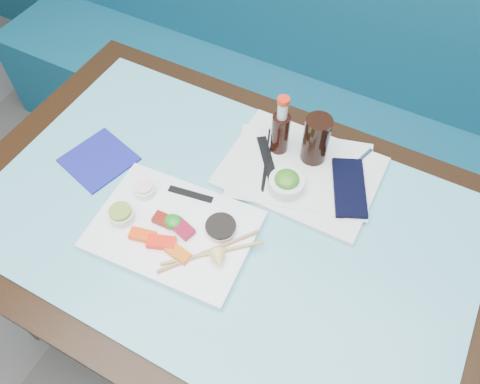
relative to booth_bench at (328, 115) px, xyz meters
The scene contains 34 objects.
booth_bench is the anchor object (origin of this frame).
dining_table 0.89m from the booth_bench, 90.00° to the right, with size 1.40×0.90×0.75m.
glass_top 0.92m from the booth_bench, 90.00° to the right, with size 1.22×0.76×0.01m, color #61B1C2.
sashimi_plate 1.02m from the booth_bench, 95.73° to the right, with size 0.38×0.27×0.02m, color white.
salmon_left 1.08m from the booth_bench, 98.27° to the right, with size 0.06×0.03×0.02m, color #FF3F0A.
salmon_mid 1.07m from the booth_bench, 95.44° to the right, with size 0.07×0.03×0.02m, color #FF200A.
salmon_right 1.07m from the booth_bench, 92.53° to the right, with size 0.06×0.03×0.01m, color #F15C09.
tuna_left 1.02m from the booth_bench, 97.59° to the right, with size 0.05×0.03×0.02m, color maroon.
tuna_right 1.02m from the booth_bench, 94.23° to the right, with size 0.06×0.03×0.02m, color maroon.
seaweed_garnish 1.02m from the booth_bench, 96.10° to the right, with size 0.05×0.04×0.02m, color #1E8320.
ramekin_wasabi 1.08m from the booth_bench, 102.72° to the right, with size 0.06×0.06×0.03m, color white.
wasabi_fill 1.08m from the booth_bench, 102.72° to the right, with size 0.05×0.05×0.01m, color olive.
ramekin_ginger 1.00m from the booth_bench, 103.66° to the right, with size 0.05×0.05×0.02m, color white.
ginger_fill 1.00m from the booth_bench, 103.66° to the right, with size 0.05×0.05×0.01m, color #FCE2CF.
soy_dish 0.98m from the booth_bench, 89.27° to the right, with size 0.08×0.08×0.02m, color white.
soy_fill 0.98m from the booth_bench, 89.27° to the right, with size 0.07×0.07×0.01m, color black.
lemon_wedge 1.06m from the booth_bench, 86.96° to the right, with size 0.04×0.04×0.04m, color #F7D575.
chopstick_sleeve 0.93m from the booth_bench, 97.47° to the right, with size 0.12×0.02×0.00m, color black.
wooden_chopstick_a 1.03m from the booth_bench, 89.02° to the right, with size 0.01×0.01×0.26m, color #B17B53.
wooden_chopstick_b 1.03m from the booth_bench, 88.42° to the right, with size 0.01×0.01×0.25m, color tan.
serving_tray 0.74m from the booth_bench, 80.25° to the right, with size 0.40×0.30×0.02m, color silver.
paper_placemat 0.74m from the booth_bench, 80.25° to the right, with size 0.37×0.26×0.00m, color silver.
seaweed_bowl 0.82m from the booth_bench, 82.09° to the right, with size 0.09×0.09×0.04m, color white.
seaweed_salad 0.83m from the booth_bench, 82.09° to the right, with size 0.06×0.06×0.03m, color #377D1D.
cola_glass 0.74m from the booth_bench, 78.34° to the right, with size 0.07×0.07×0.14m, color black.
navy_pouch 0.78m from the booth_bench, 68.71° to the right, with size 0.08×0.18×0.01m, color black.
fork 0.70m from the booth_bench, 65.41° to the right, with size 0.01×0.01×0.09m, color white.
black_chopstick_a 0.75m from the booth_bench, 89.32° to the right, with size 0.01×0.01×0.21m, color black.
black_chopstick_b 0.75m from the booth_bench, 88.59° to the right, with size 0.01×0.01×0.22m, color black.
tray_sleeve 0.75m from the booth_bench, 88.95° to the right, with size 0.03×0.16×0.00m, color black.
cola_bottle_body 0.74m from the booth_bench, 87.78° to the right, with size 0.05×0.05×0.14m, color black.
cola_bottle_neck 0.80m from the booth_bench, 87.78° to the right, with size 0.03×0.03×0.05m, color silver.
cola_bottle_cap 0.82m from the booth_bench, 87.78° to the right, with size 0.03×0.03×0.01m, color red.
blue_napkin 1.01m from the booth_bench, 115.44° to the right, with size 0.17×0.17×0.01m, color navy.
Camera 1 is at (0.32, 0.92, 1.76)m, focal length 35.00 mm.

